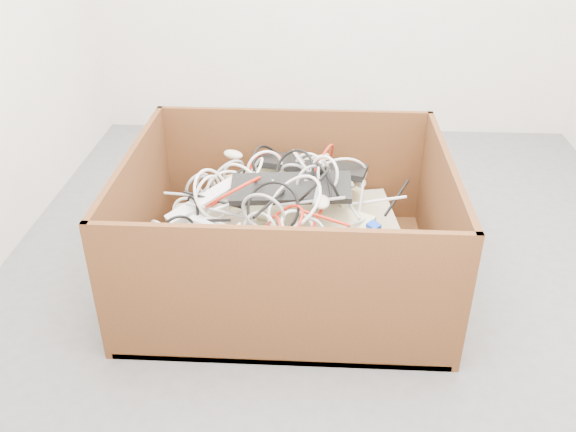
{
  "coord_description": "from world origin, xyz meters",
  "views": [
    {
      "loc": [
        -0.1,
        -2.32,
        1.58
      ],
      "look_at": [
        -0.22,
        -0.16,
        0.3
      ],
      "focal_mm": 38.13,
      "sensor_mm": 36.0,
      "label": 1
    }
  ],
  "objects_px": {
    "cardboard_box": "(283,250)",
    "vga_plug": "(374,226)",
    "power_strip_right": "(225,233)",
    "power_strip_left": "(203,203)"
  },
  "relations": [
    {
      "from": "cardboard_box",
      "to": "vga_plug",
      "type": "xyz_separation_m",
      "value": [
        0.36,
        -0.12,
        0.2
      ]
    },
    {
      "from": "cardboard_box",
      "to": "vga_plug",
      "type": "distance_m",
      "value": 0.43
    },
    {
      "from": "power_strip_left",
      "to": "vga_plug",
      "type": "bearing_deg",
      "value": -45.76
    },
    {
      "from": "vga_plug",
      "to": "power_strip_right",
      "type": "bearing_deg",
      "value": -130.62
    },
    {
      "from": "power_strip_left",
      "to": "vga_plug",
      "type": "xyz_separation_m",
      "value": [
        0.67,
        -0.09,
        -0.03
      ]
    },
    {
      "from": "power_strip_right",
      "to": "vga_plug",
      "type": "bearing_deg",
      "value": 22.01
    },
    {
      "from": "power_strip_right",
      "to": "vga_plug",
      "type": "relative_size",
      "value": 6.67
    },
    {
      "from": "cardboard_box",
      "to": "power_strip_left",
      "type": "bearing_deg",
      "value": -174.6
    },
    {
      "from": "power_strip_left",
      "to": "vga_plug",
      "type": "distance_m",
      "value": 0.68
    },
    {
      "from": "power_strip_left",
      "to": "power_strip_right",
      "type": "bearing_deg",
      "value": -88.47
    }
  ]
}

